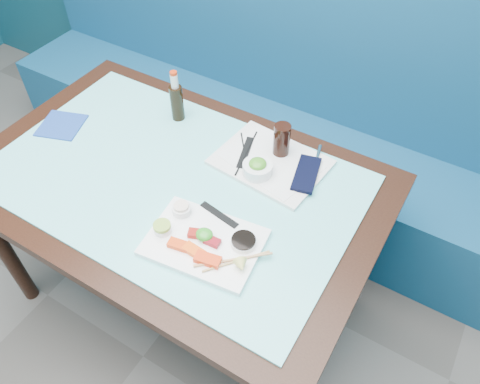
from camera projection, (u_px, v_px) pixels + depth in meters
The scene contains 34 objects.
booth_bench at pixel (281, 129), 2.34m from camera, with size 3.00×0.56×1.17m.
dining_table at pixel (176, 197), 1.64m from camera, with size 1.40×0.90×0.75m.
glass_top at pixel (173, 179), 1.57m from camera, with size 1.22×0.76×0.01m, color #69D3D3.
sashimi_plate at pixel (204, 242), 1.38m from camera, with size 0.33×0.24×0.02m, color white.
salmon_left at pixel (179, 245), 1.35m from camera, with size 0.07×0.03×0.02m, color red.
salmon_mid at pixel (194, 251), 1.34m from camera, with size 0.07×0.03×0.02m, color #FF510A.
salmon_right at pixel (208, 260), 1.32m from camera, with size 0.08×0.04×0.02m, color red.
tuna_left at pixel (197, 234), 1.38m from camera, with size 0.05×0.03×0.02m, color maroon.
tuna_right at pixel (212, 241), 1.36m from camera, with size 0.05×0.03×0.02m, color maroon.
seaweed_garnish at pixel (204, 235), 1.37m from camera, with size 0.05×0.05×0.03m, color #2C9322.
ramekin_wasabi at pixel (163, 229), 1.39m from camera, with size 0.05×0.05×0.02m, color white.
wasabi_fill at pixel (162, 226), 1.38m from camera, with size 0.05×0.05×0.01m, color #85AF38.
ramekin_ginger at pixel (182, 210), 1.44m from camera, with size 0.06×0.06×0.02m, color white.
ginger_fill at pixel (181, 206), 1.43m from camera, with size 0.05×0.05×0.01m, color beige.
soy_dish at pixel (244, 242), 1.36m from camera, with size 0.08×0.08×0.02m, color white.
soy_fill at pixel (244, 240), 1.35m from camera, with size 0.07×0.07×0.01m, color black.
lemon_wedge at pixel (241, 265), 1.29m from camera, with size 0.04×0.04×0.03m, color #E8DE6E.
chopstick_sleeve at pixel (219, 215), 1.44m from camera, with size 0.14×0.02×0.00m, color black.
wooden_chopstick_a at pixel (233, 260), 1.32m from camera, with size 0.01×0.01×0.23m, color tan.
wooden_chopstick_b at pixel (236, 261), 1.32m from camera, with size 0.01×0.01×0.20m, color tan.
serving_tray at pixel (271, 162), 1.61m from camera, with size 0.37×0.27×0.01m, color silver.
paper_placemat at pixel (271, 161), 1.61m from camera, with size 0.31×0.22×0.00m, color white.
seaweed_bowl at pixel (257, 169), 1.55m from camera, with size 0.10×0.10×0.04m, color white.
seaweed_salad at pixel (258, 164), 1.54m from camera, with size 0.06×0.06×0.03m, color #3D891F.
cola_glass at pixel (282, 140), 1.59m from camera, with size 0.06×0.06×0.12m, color black.
navy_pouch at pixel (306, 174), 1.56m from camera, with size 0.07×0.17×0.01m, color black.
fork at pixel (318, 155), 1.62m from camera, with size 0.01×0.01×0.10m, color silver.
black_chopstick_a at pixel (244, 152), 1.63m from camera, with size 0.01×0.01×0.20m, color black.
black_chopstick_b at pixel (246, 153), 1.63m from camera, with size 0.01×0.01×0.23m, color black.
tray_sleeve at pixel (245, 152), 1.63m from camera, with size 0.03×0.16×0.00m, color black.
cola_bottle_body at pixel (177, 103), 1.74m from camera, with size 0.05×0.05×0.14m, color black.
cola_bottle_neck at pixel (174, 81), 1.67m from camera, with size 0.03×0.03×0.05m, color silver.
cola_bottle_cap at pixel (173, 73), 1.64m from camera, with size 0.03×0.03×0.01m, color #B7280B.
blue_napkin at pixel (61, 125), 1.75m from camera, with size 0.15×0.15×0.01m, color navy.
Camera 1 is at (0.76, 0.63, 1.89)m, focal length 35.00 mm.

